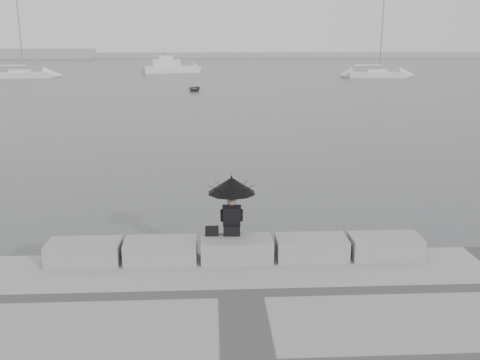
{
  "coord_description": "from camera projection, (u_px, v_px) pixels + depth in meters",
  "views": [
    {
      "loc": [
        -0.51,
        -11.69,
        5.33
      ],
      "look_at": [
        0.25,
        3.0,
        1.46
      ],
      "focal_mm": 40.0,
      "sensor_mm": 36.0,
      "label": 1
    }
  ],
  "objects": [
    {
      "name": "seated_person",
      "position": [
        232.0,
        193.0,
        12.03
      ],
      "size": [
        1.1,
        1.1,
        1.39
      ],
      "rotation": [
        0.0,
        0.0,
        -0.05
      ],
      "color": "black",
      "rests_on": "stone_block_centre"
    },
    {
      "name": "stone_block_centre",
      "position": [
        237.0,
        249.0,
        12.04
      ],
      "size": [
        1.6,
        0.8,
        0.5
      ],
      "primitive_type": "cube",
      "color": "gray",
      "rests_on": "promenade"
    },
    {
      "name": "stone_block_left",
      "position": [
        161.0,
        251.0,
        11.96
      ],
      "size": [
        1.6,
        0.8,
        0.5
      ],
      "primitive_type": "cube",
      "color": "gray",
      "rests_on": "promenade"
    },
    {
      "name": "bag",
      "position": [
        212.0,
        231.0,
        12.19
      ],
      "size": [
        0.31,
        0.18,
        0.2
      ],
      "primitive_type": "cube",
      "color": "black",
      "rests_on": "stone_block_centre"
    },
    {
      "name": "stone_block_right",
      "position": [
        311.0,
        248.0,
        12.13
      ],
      "size": [
        1.6,
        0.8,
        0.5
      ],
      "primitive_type": "cube",
      "color": "gray",
      "rests_on": "promenade"
    },
    {
      "name": "motor_cruiser",
      "position": [
        171.0,
        67.0,
        88.68
      ],
      "size": [
        9.69,
        5.96,
        4.5
      ],
      "rotation": [
        0.0,
        0.0,
        0.37
      ],
      "color": "silver",
      "rests_on": "ground"
    },
    {
      "name": "ground",
      "position": [
        236.0,
        272.0,
        12.67
      ],
      "size": [
        360.0,
        360.0,
        0.0
      ],
      "primitive_type": "plane",
      "color": "#3F4244",
      "rests_on": "ground"
    },
    {
      "name": "stone_block_far_right",
      "position": [
        385.0,
        246.0,
        12.21
      ],
      "size": [
        1.6,
        0.8,
        0.5
      ],
      "primitive_type": "cube",
      "color": "gray",
      "rests_on": "promenade"
    },
    {
      "name": "dinghy",
      "position": [
        194.0,
        89.0,
        57.54
      ],
      "size": [
        2.79,
        1.22,
        0.47
      ],
      "primitive_type": "imported",
      "rotation": [
        0.0,
        0.0,
        -0.02
      ],
      "color": "slate",
      "rests_on": "ground"
    },
    {
      "name": "distant_landmass",
      "position": [
        186.0,
        55.0,
        161.26
      ],
      "size": [
        180.0,
        8.0,
        2.8
      ],
      "color": "#96999B",
      "rests_on": "ground"
    },
    {
      "name": "sailboat_right",
      "position": [
        376.0,
        74.0,
        77.67
      ],
      "size": [
        8.12,
        2.53,
        12.9
      ],
      "rotation": [
        0.0,
        0.0,
        -0.02
      ],
      "color": "silver",
      "rests_on": "ground"
    },
    {
      "name": "sailboat_left",
      "position": [
        20.0,
        74.0,
        76.68
      ],
      "size": [
        8.33,
        3.07,
        12.9
      ],
      "rotation": [
        0.0,
        0.0,
        0.08
      ],
      "color": "silver",
      "rests_on": "ground"
    },
    {
      "name": "stone_block_far_left",
      "position": [
        84.0,
        252.0,
        11.87
      ],
      "size": [
        1.6,
        0.8,
        0.5
      ],
      "primitive_type": "cube",
      "color": "gray",
      "rests_on": "promenade"
    }
  ]
}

